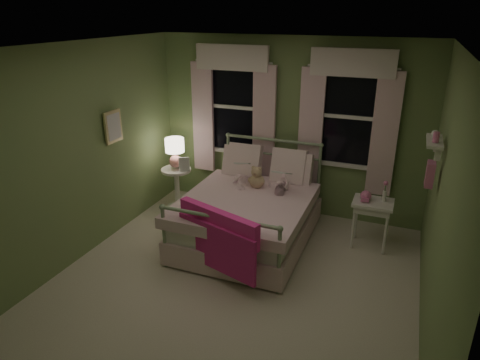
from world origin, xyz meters
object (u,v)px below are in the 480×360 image
at_px(bed, 250,214).
at_px(teddy_bear, 257,179).
at_px(nightstand_right, 373,208).
at_px(child_left, 242,162).
at_px(nightstand_left, 177,183).
at_px(child_right, 280,169).
at_px(table_lamp, 175,150).

distance_m(bed, teddy_bear, 0.49).
xyz_separation_m(bed, nightstand_right, (1.53, 0.41, 0.17)).
bearing_deg(child_left, bed, 104.35).
height_order(teddy_bear, nightstand_left, teddy_bear).
relative_size(bed, teddy_bear, 6.28).
relative_size(bed, nightstand_left, 3.13).
distance_m(child_left, nightstand_right, 1.85).
bearing_deg(child_left, child_right, 160.75).
bearing_deg(bed, child_right, 56.40).
xyz_separation_m(bed, nightstand_left, (-1.41, 0.52, 0.03)).
relative_size(child_right, nightstand_left, 1.07).
height_order(bed, child_right, child_right).
bearing_deg(table_lamp, bed, -20.45).
relative_size(teddy_bear, nightstand_left, 0.50).
height_order(bed, teddy_bear, bed).
relative_size(bed, table_lamp, 4.42).
bearing_deg(child_left, nightstand_left, -24.46).
relative_size(bed, child_left, 2.68).
bearing_deg(child_right, teddy_bear, 17.07).
relative_size(teddy_bear, nightstand_right, 0.51).
bearing_deg(table_lamp, child_left, -5.21).
height_order(bed, nightstand_right, bed).
height_order(child_left, teddy_bear, child_left).
distance_m(child_right, nightstand_right, 1.30).
relative_size(child_left, table_lamp, 1.65).
bearing_deg(nightstand_right, table_lamp, 177.86).
bearing_deg(nightstand_left, nightstand_right, -2.14).
distance_m(bed, child_left, 0.76).
xyz_separation_m(nightstand_left, table_lamp, (0.00, 0.00, 0.54)).
relative_size(bed, nightstand_right, 3.18).
bearing_deg(table_lamp, child_right, -3.48).
xyz_separation_m(bed, child_left, (-0.28, 0.42, 0.56)).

